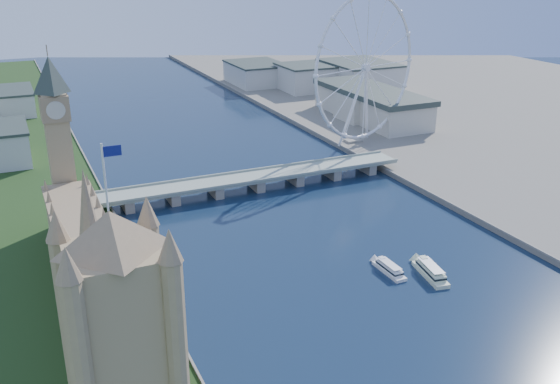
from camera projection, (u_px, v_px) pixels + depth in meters
victoria_tower at (126, 373)px, 157.94m from camera, size 28.16×28.16×112.00m
parliament_range at (96, 286)px, 271.42m from camera, size 24.00×200.00×70.00m
big_ben at (56, 122)px, 346.31m from camera, size 20.02×20.02×110.00m
westminster_bridge at (256, 180)px, 435.56m from camera, size 220.00×22.00×9.50m
london_eye at (366, 68)px, 506.89m from camera, size 113.60×39.12×124.30m
county_hall at (370, 121)px, 615.89m from camera, size 54.00×144.00×35.00m
city_skyline at (198, 91)px, 668.51m from camera, size 505.00×280.00×32.00m
tour_boat_near at (389, 273)px, 322.08m from camera, size 6.75×26.22×5.75m
tour_boat_far at (430, 276)px, 318.44m from camera, size 13.51×32.11×6.90m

